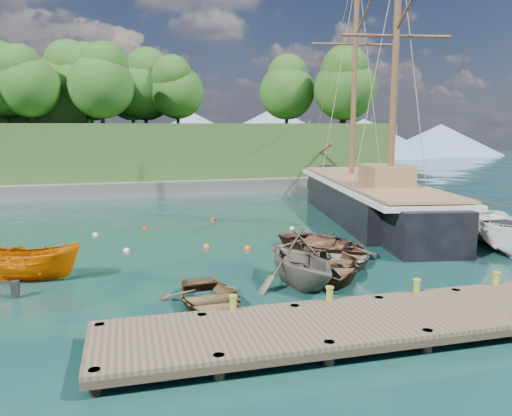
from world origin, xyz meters
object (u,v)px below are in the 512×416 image
at_px(rowboat_2, 328,274).
at_px(motorboat_orange, 30,280).
at_px(rowboat_4, 323,253).
at_px(cabin_boat_white, 504,253).
at_px(rowboat_0, 210,308).
at_px(rowboat_1, 300,285).
at_px(schooner, 368,202).
at_px(rowboat_3, 347,264).

relative_size(rowboat_2, motorboat_orange, 1.23).
bearing_deg(rowboat_4, rowboat_2, -131.74).
relative_size(motorboat_orange, cabin_boat_white, 0.79).
xyz_separation_m(rowboat_0, rowboat_1, (3.65, 1.47, 0.00)).
xyz_separation_m(rowboat_4, schooner, (5.95, 7.19, 1.06)).
relative_size(rowboat_3, rowboat_4, 0.80).
bearing_deg(schooner, cabin_boat_white, -68.19).
relative_size(rowboat_1, cabin_boat_white, 0.82).
height_order(rowboat_2, rowboat_4, rowboat_2).
distance_m(rowboat_0, rowboat_4, 8.52).
bearing_deg(rowboat_0, cabin_boat_white, 9.50).
relative_size(rowboat_1, motorboat_orange, 1.04).
bearing_deg(rowboat_3, rowboat_0, -123.43).
height_order(rowboat_3, schooner, schooner).
relative_size(rowboat_4, cabin_boat_white, 0.97).
xyz_separation_m(rowboat_1, rowboat_3, (2.95, 2.24, 0.00)).
bearing_deg(cabin_boat_white, rowboat_3, -157.79).
height_order(rowboat_0, rowboat_2, rowboat_2).
xyz_separation_m(rowboat_2, cabin_boat_white, (9.17, 0.90, 0.00)).
bearing_deg(rowboat_1, schooner, 43.72).
bearing_deg(rowboat_2, schooner, 69.93).
height_order(cabin_boat_white, schooner, schooner).
bearing_deg(motorboat_orange, rowboat_0, -113.41).
bearing_deg(rowboat_4, schooner, 27.88).
distance_m(rowboat_1, cabin_boat_white, 10.91).
height_order(rowboat_2, rowboat_3, rowboat_2).
bearing_deg(schooner, rowboat_0, -124.30).
bearing_deg(schooner, rowboat_4, -120.37).
height_order(rowboat_1, cabin_boat_white, rowboat_1).
xyz_separation_m(rowboat_3, rowboat_4, (-0.28, 2.01, 0.00)).
distance_m(rowboat_2, cabin_boat_white, 9.22).
height_order(rowboat_3, cabin_boat_white, cabin_boat_white).
bearing_deg(cabin_boat_white, rowboat_2, -150.18).
relative_size(rowboat_0, rowboat_2, 0.80).
xyz_separation_m(rowboat_0, schooner, (12.27, 12.91, 1.06)).
xyz_separation_m(cabin_boat_white, schooner, (-2.11, 9.48, 1.06)).
relative_size(motorboat_orange, schooner, 0.15).
relative_size(rowboat_2, cabin_boat_white, 0.97).
bearing_deg(rowboat_4, rowboat_0, -160.36).
distance_m(rowboat_0, rowboat_1, 3.94).
xyz_separation_m(rowboat_1, cabin_boat_white, (10.73, 1.97, 0.00)).
bearing_deg(rowboat_1, motorboat_orange, 152.62).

